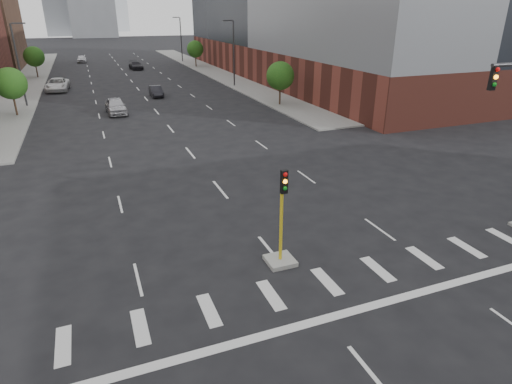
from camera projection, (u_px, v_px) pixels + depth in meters
sidewalk_left_far at (31, 79)px, 69.46m from camera, size 5.00×92.00×0.15m
sidewalk_right_far at (209, 70)px, 79.55m from camera, size 5.00×92.00×0.15m
building_right_main at (318, 6)px, 68.16m from camera, size 24.00×70.00×22.00m
median_traffic_signal at (281, 244)px, 18.42m from camera, size 1.20×1.20×4.40m
streetlight_right_a at (233, 51)px, 60.80m from camera, size 1.60×0.22×9.07m
streetlight_right_b at (181, 38)px, 90.79m from camera, size 1.60×0.22×9.07m
streetlight_left at (19, 62)px, 47.50m from camera, size 1.60×0.22×9.07m
tree_left_near at (10, 83)px, 43.65m from camera, size 3.20×3.20×4.85m
tree_left_far at (34, 57)px, 69.35m from camera, size 3.20×3.20×4.85m
tree_right_near at (280, 76)px, 48.78m from camera, size 3.20×3.20×4.85m
tree_right_far at (195, 49)px, 83.05m from camera, size 3.20×3.20×4.85m
car_near_left at (116, 106)px, 45.81m from camera, size 2.17×4.99×1.68m
car_mid_right at (156, 91)px, 55.18m from camera, size 1.44×4.03×1.32m
car_far_left at (57, 85)px, 59.03m from camera, size 3.27×6.28×1.69m
car_deep_right at (136, 65)px, 80.85m from camera, size 2.40×5.20×1.47m
car_distant at (82, 59)px, 91.60m from camera, size 2.03×4.53×1.51m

